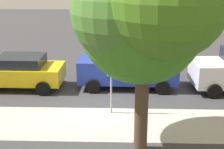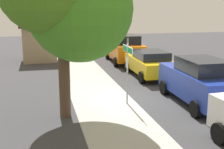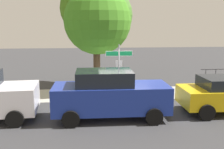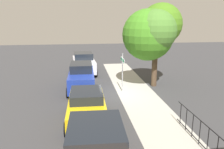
# 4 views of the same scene
# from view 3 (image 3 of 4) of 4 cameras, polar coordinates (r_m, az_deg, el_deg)

# --- Properties ---
(ground_plane) EXTENTS (60.00, 60.00, 0.00)m
(ground_plane) POSITION_cam_3_polar(r_m,az_deg,el_deg) (12.92, 2.84, -5.59)
(ground_plane) COLOR #38383A
(sidewalk_strip) EXTENTS (24.00, 2.60, 0.00)m
(sidewalk_strip) POSITION_cam_3_polar(r_m,az_deg,el_deg) (14.56, 9.89, -3.85)
(sidewalk_strip) COLOR #ABA79E
(sidewalk_strip) RESTS_ON ground_plane
(street_sign) EXTENTS (1.30, 0.07, 2.70)m
(street_sign) POSITION_cam_3_polar(r_m,az_deg,el_deg) (12.90, 1.52, 2.54)
(street_sign) COLOR #9EA0A5
(street_sign) RESTS_ON ground_plane
(shade_tree) EXTENTS (4.11, 4.54, 6.13)m
(shade_tree) POSITION_cam_3_polar(r_m,az_deg,el_deg) (15.07, -3.29, 12.74)
(shade_tree) COLOR #4B3827
(shade_tree) RESTS_ON ground_plane
(car_blue) EXTENTS (4.47, 1.99, 1.91)m
(car_blue) POSITION_cam_3_polar(r_m,az_deg,el_deg) (10.23, -0.47, -4.38)
(car_blue) COLOR #1D339A
(car_blue) RESTS_ON ground_plane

